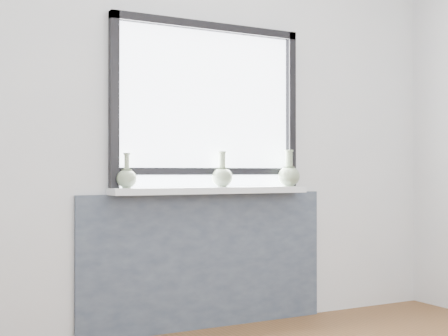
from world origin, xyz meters
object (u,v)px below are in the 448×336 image
windowsill (212,190)px  vase_a (127,177)px  vase_c (289,174)px  vase_b (222,176)px

windowsill → vase_a: bearing=179.3°
vase_a → vase_c: bearing=-1.8°
vase_a → vase_b: 0.64m
vase_b → windowsill: bearing=-174.3°
vase_a → vase_b: bearing=0.1°
vase_c → vase_b: bearing=175.8°
windowsill → vase_c: 0.57m
windowsill → vase_b: (0.08, 0.01, 0.09)m
vase_a → vase_c: vase_c is taller
windowsill → vase_a: vase_a is taller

